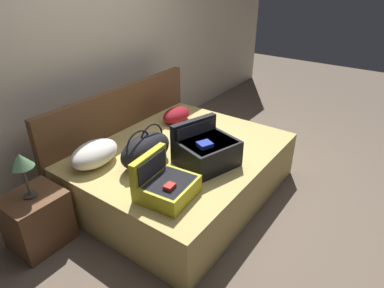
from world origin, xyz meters
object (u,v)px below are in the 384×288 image
bed (182,171)px  hard_case_large (206,150)px  pillow_center_head (177,115)px  duffel_bag (146,150)px  hard_case_medium (166,185)px  nightstand (37,219)px  table_lamp (21,163)px  pillow_near_headboard (94,154)px

bed → hard_case_large: 0.51m
hard_case_large → pillow_center_head: 0.98m
bed → duffel_bag: size_ratio=3.61×
bed → hard_case_medium: bearing=-152.7°
hard_case_large → nightstand: bearing=160.8°
bed → pillow_center_head: bearing=42.5°
table_lamp → nightstand: bearing=0.0°
duffel_bag → nightstand: size_ratio=1.15×
table_lamp → pillow_near_headboard: bearing=-5.8°
pillow_center_head → table_lamp: bearing=177.3°
table_lamp → bed: bearing=-23.0°
hard_case_medium → pillow_near_headboard: (-0.01, 0.81, 0.01)m
nightstand → bed: bearing=-23.0°
pillow_near_headboard → pillow_center_head: 1.16m
nightstand → table_lamp: (0.00, 0.00, 0.54)m
hard_case_medium → table_lamp: bearing=119.3°
pillow_near_headboard → table_lamp: bearing=174.2°
hard_case_medium → pillow_center_head: bearing=28.9°
bed → nightstand: (-1.26, 0.54, -0.01)m
hard_case_large → duffel_bag: hard_case_large is taller
nightstand → pillow_near_headboard: bearing=-5.8°
duffel_bag → pillow_near_headboard: bearing=125.1°
duffel_bag → nightstand: duffel_bag is taller
hard_case_large → pillow_center_head: size_ratio=1.53×
bed → hard_case_medium: hard_case_medium is taller
pillow_center_head → table_lamp: table_lamp is taller
hard_case_large → duffel_bag: (-0.31, 0.43, 0.01)m
duffel_bag → nightstand: 1.05m
bed → pillow_center_head: (0.50, 0.45, 0.32)m
hard_case_medium → duffel_bag: 0.51m
hard_case_medium → table_lamp: table_lamp is taller
hard_case_large → bed: bearing=93.3°
hard_case_medium → nightstand: hard_case_medium is taller
hard_case_large → table_lamp: (-1.18, 0.87, 0.15)m
duffel_bag → nightstand: (-0.87, 0.44, -0.40)m
pillow_near_headboard → bed: bearing=-35.8°
table_lamp → duffel_bag: bearing=-26.7°
pillow_center_head → nightstand: pillow_center_head is taller
pillow_center_head → nightstand: bearing=177.3°
hard_case_large → hard_case_medium: (-0.57, -0.01, -0.04)m
duffel_bag → hard_case_medium: bearing=-120.5°
duffel_bag → pillow_near_headboard: duffel_bag is taller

